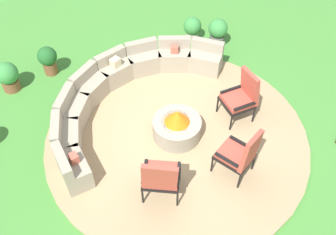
{
  "coord_description": "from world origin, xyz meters",
  "views": [
    {
      "loc": [
        -4.14,
        -2.3,
        5.77
      ],
      "look_at": [
        0.0,
        0.2,
        0.45
      ],
      "focal_mm": 40.29,
      "sensor_mm": 36.0,
      "label": 1
    }
  ],
  "objects_px": {
    "curved_stone_bench": "(121,90)",
    "fire_pit": "(177,126)",
    "lounge_chair_back_left": "(242,96)",
    "potted_plant_1": "(8,76)",
    "potted_plant_2": "(9,74)",
    "potted_plant_0": "(192,28)",
    "lounge_chair_front_right": "(240,154)",
    "potted_plant_3": "(48,59)",
    "potted_plant_4": "(218,32)",
    "lounge_chair_front_left": "(161,177)"
  },
  "relations": [
    {
      "from": "potted_plant_3",
      "to": "lounge_chair_front_right",
      "type": "bearing_deg",
      "value": -94.48
    },
    {
      "from": "potted_plant_2",
      "to": "fire_pit",
      "type": "bearing_deg",
      "value": -81.01
    },
    {
      "from": "lounge_chair_front_right",
      "to": "potted_plant_4",
      "type": "xyz_separation_m",
      "value": [
        3.27,
        2.0,
        -0.21
      ]
    },
    {
      "from": "potted_plant_3",
      "to": "potted_plant_1",
      "type": "bearing_deg",
      "value": 156.72
    },
    {
      "from": "lounge_chair_front_right",
      "to": "potted_plant_3",
      "type": "height_order",
      "value": "lounge_chair_front_right"
    },
    {
      "from": "potted_plant_0",
      "to": "potted_plant_4",
      "type": "relative_size",
      "value": 0.83
    },
    {
      "from": "potted_plant_0",
      "to": "potted_plant_3",
      "type": "distance_m",
      "value": 3.55
    },
    {
      "from": "curved_stone_bench",
      "to": "potted_plant_1",
      "type": "xyz_separation_m",
      "value": [
        -0.92,
        2.34,
        0.02
      ]
    },
    {
      "from": "lounge_chair_back_left",
      "to": "potted_plant_1",
      "type": "height_order",
      "value": "lounge_chair_back_left"
    },
    {
      "from": "curved_stone_bench",
      "to": "potted_plant_3",
      "type": "distance_m",
      "value": 1.98
    },
    {
      "from": "lounge_chair_front_right",
      "to": "potted_plant_4",
      "type": "relative_size",
      "value": 1.5
    },
    {
      "from": "lounge_chair_front_right",
      "to": "potted_plant_3",
      "type": "xyz_separation_m",
      "value": [
        0.38,
        4.82,
        -0.22
      ]
    },
    {
      "from": "curved_stone_bench",
      "to": "fire_pit",
      "type": "bearing_deg",
      "value": -98.99
    },
    {
      "from": "potted_plant_0",
      "to": "potted_plant_2",
      "type": "distance_m",
      "value": 4.43
    },
    {
      "from": "lounge_chair_back_left",
      "to": "potted_plant_1",
      "type": "distance_m",
      "value": 4.98
    },
    {
      "from": "curved_stone_bench",
      "to": "potted_plant_1",
      "type": "height_order",
      "value": "curved_stone_bench"
    },
    {
      "from": "lounge_chair_front_right",
      "to": "potted_plant_0",
      "type": "bearing_deg",
      "value": 46.77
    },
    {
      "from": "curved_stone_bench",
      "to": "potted_plant_4",
      "type": "distance_m",
      "value": 2.94
    },
    {
      "from": "lounge_chair_front_right",
      "to": "potted_plant_2",
      "type": "height_order",
      "value": "lounge_chair_front_right"
    },
    {
      "from": "potted_plant_2",
      "to": "potted_plant_3",
      "type": "distance_m",
      "value": 0.89
    },
    {
      "from": "curved_stone_bench",
      "to": "potted_plant_1",
      "type": "distance_m",
      "value": 2.52
    },
    {
      "from": "potted_plant_0",
      "to": "potted_plant_4",
      "type": "height_order",
      "value": "potted_plant_4"
    },
    {
      "from": "potted_plant_1",
      "to": "potted_plant_2",
      "type": "height_order",
      "value": "potted_plant_1"
    },
    {
      "from": "lounge_chair_front_right",
      "to": "potted_plant_3",
      "type": "relative_size",
      "value": 1.61
    },
    {
      "from": "lounge_chair_front_left",
      "to": "potted_plant_0",
      "type": "xyz_separation_m",
      "value": [
        4.28,
        1.74,
        -0.28
      ]
    },
    {
      "from": "lounge_chair_back_left",
      "to": "potted_plant_4",
      "type": "distance_m",
      "value": 2.44
    },
    {
      "from": "potted_plant_2",
      "to": "potted_plant_0",
      "type": "bearing_deg",
      "value": -35.77
    },
    {
      "from": "lounge_chair_front_left",
      "to": "potted_plant_3",
      "type": "xyz_separation_m",
      "value": [
        1.47,
        3.9,
        -0.22
      ]
    },
    {
      "from": "lounge_chair_front_left",
      "to": "potted_plant_1",
      "type": "height_order",
      "value": "lounge_chair_front_left"
    },
    {
      "from": "potted_plant_3",
      "to": "lounge_chair_front_left",
      "type": "bearing_deg",
      "value": -110.62
    },
    {
      "from": "potted_plant_2",
      "to": "potted_plant_4",
      "type": "bearing_deg",
      "value": -41.46
    },
    {
      "from": "lounge_chair_back_left",
      "to": "fire_pit",
      "type": "bearing_deg",
      "value": 88.26
    },
    {
      "from": "lounge_chair_back_left",
      "to": "potted_plant_0",
      "type": "relative_size",
      "value": 1.77
    },
    {
      "from": "potted_plant_0",
      "to": "potted_plant_1",
      "type": "relative_size",
      "value": 0.89
    },
    {
      "from": "lounge_chair_front_left",
      "to": "potted_plant_1",
      "type": "xyz_separation_m",
      "value": [
        0.61,
        4.27,
        -0.24
      ]
    },
    {
      "from": "lounge_chair_front_right",
      "to": "potted_plant_1",
      "type": "relative_size",
      "value": 1.62
    },
    {
      "from": "fire_pit",
      "to": "potted_plant_4",
      "type": "relative_size",
      "value": 1.25
    },
    {
      "from": "fire_pit",
      "to": "potted_plant_3",
      "type": "bearing_deg",
      "value": 87.25
    },
    {
      "from": "lounge_chair_front_left",
      "to": "lounge_chair_back_left",
      "type": "height_order",
      "value": "lounge_chair_back_left"
    },
    {
      "from": "lounge_chair_back_left",
      "to": "potted_plant_1",
      "type": "bearing_deg",
      "value": 55.81
    },
    {
      "from": "potted_plant_1",
      "to": "potted_plant_4",
      "type": "distance_m",
      "value": 4.92
    },
    {
      "from": "potted_plant_0",
      "to": "curved_stone_bench",
      "type": "bearing_deg",
      "value": 176.16
    },
    {
      "from": "fire_pit",
      "to": "lounge_chair_front_right",
      "type": "distance_m",
      "value": 1.42
    },
    {
      "from": "fire_pit",
      "to": "curved_stone_bench",
      "type": "height_order",
      "value": "curved_stone_bench"
    },
    {
      "from": "fire_pit",
      "to": "potted_plant_2",
      "type": "xyz_separation_m",
      "value": [
        -0.61,
        3.88,
        0.02
      ]
    },
    {
      "from": "potted_plant_1",
      "to": "potted_plant_4",
      "type": "xyz_separation_m",
      "value": [
        3.75,
        -3.18,
        0.03
      ]
    },
    {
      "from": "potted_plant_0",
      "to": "potted_plant_3",
      "type": "relative_size",
      "value": 0.89
    },
    {
      "from": "potted_plant_3",
      "to": "potted_plant_4",
      "type": "height_order",
      "value": "potted_plant_4"
    },
    {
      "from": "lounge_chair_front_left",
      "to": "lounge_chair_front_right",
      "type": "bearing_deg",
      "value": 24.08
    },
    {
      "from": "lounge_chair_back_left",
      "to": "potted_plant_2",
      "type": "xyz_separation_m",
      "value": [
        -1.72,
        4.7,
        -0.29
      ]
    }
  ]
}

